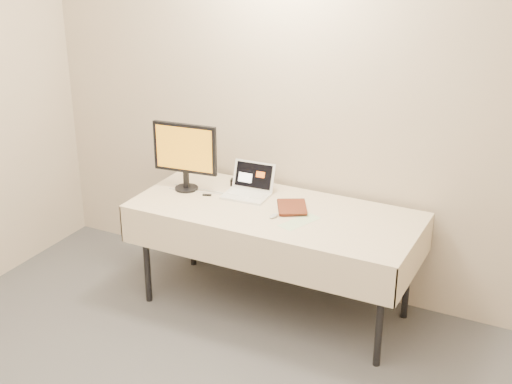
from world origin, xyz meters
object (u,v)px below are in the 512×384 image
at_px(laptop, 249,187).
at_px(monitor, 185,151).
at_px(table, 275,218).
at_px(book, 278,192).

height_order(laptop, monitor, monitor).
xyz_separation_m(table, book, (0.01, 0.01, 0.18)).
bearing_deg(laptop, book, -30.03).
distance_m(laptop, book, 0.32).
relative_size(table, book, 7.59).
bearing_deg(book, monitor, 149.97).
distance_m(table, book, 0.19).
distance_m(table, monitor, 0.77).
relative_size(table, monitor, 3.97).
height_order(table, monitor, monitor).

